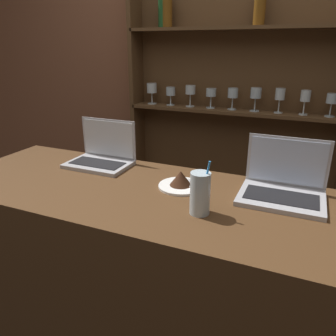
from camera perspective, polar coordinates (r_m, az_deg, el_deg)
The scene contains 7 objects.
bar_counter at distance 1.58m, azimuth -3.27°, elevation -19.91°, with size 1.78×0.64×0.95m.
back_wall at distance 2.31m, azimuth 9.78°, elevation 16.53°, with size 7.00×0.06×2.70m.
back_shelf at distance 2.26m, azimuth 10.93°, elevation 8.53°, with size 1.42×0.18×2.00m.
laptop_near at distance 1.64m, azimuth -11.38°, elevation 2.28°, with size 0.30×0.20×0.21m.
laptop_far at distance 1.33m, azimuth 19.41°, elevation -2.88°, with size 0.31×0.24×0.22m.
cake_plate at distance 1.35m, azimuth 2.23°, elevation -2.34°, with size 0.18×0.18×0.07m.
water_glass at distance 1.13m, azimuth 5.61°, elevation -4.41°, with size 0.07×0.07×0.20m.
Camera 1 is at (0.55, -0.75, 1.50)m, focal length 35.00 mm.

